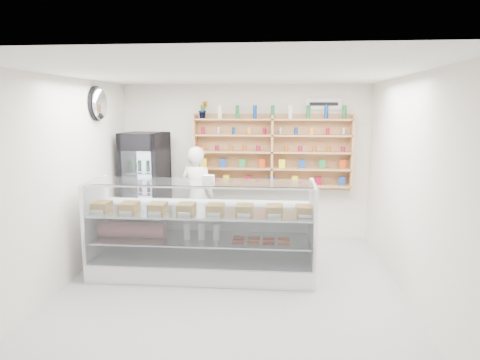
# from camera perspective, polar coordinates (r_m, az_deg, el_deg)

# --- Properties ---
(room) EXTENTS (5.00, 5.00, 5.00)m
(room) POSITION_cam_1_polar(r_m,az_deg,el_deg) (5.45, -1.34, -0.83)
(room) COLOR #A3A3A8
(room) RESTS_ON ground
(display_counter) EXTENTS (3.16, 0.94, 1.38)m
(display_counter) POSITION_cam_1_polar(r_m,az_deg,el_deg) (6.25, -4.99, -9.22)
(display_counter) COLOR white
(display_counter) RESTS_ON floor
(shop_worker) EXTENTS (0.72, 0.58, 1.73)m
(shop_worker) POSITION_cam_1_polar(r_m,az_deg,el_deg) (7.52, -5.73, -2.09)
(shop_worker) COLOR silver
(shop_worker) RESTS_ON floor
(drinks_cooler) EXTENTS (0.80, 0.78, 1.96)m
(drinks_cooler) POSITION_cam_1_polar(r_m,az_deg,el_deg) (7.80, -12.43, -0.97)
(drinks_cooler) COLOR black
(drinks_cooler) RESTS_ON floor
(wall_shelving) EXTENTS (2.84, 0.28, 1.33)m
(wall_shelving) POSITION_cam_1_polar(r_m,az_deg,el_deg) (7.70, 4.30, 3.70)
(wall_shelving) COLOR #B27E54
(wall_shelving) RESTS_ON back_wall
(potted_plant) EXTENTS (0.21, 0.20, 0.31)m
(potted_plant) POSITION_cam_1_polar(r_m,az_deg,el_deg) (7.78, -4.93, 9.33)
(potted_plant) COLOR #1E6626
(potted_plant) RESTS_ON wall_shelving
(security_mirror) EXTENTS (0.15, 0.50, 0.50)m
(security_mirror) POSITION_cam_1_polar(r_m,az_deg,el_deg) (7.09, -18.21, 9.66)
(security_mirror) COLOR silver
(security_mirror) RESTS_ON left_wall
(wall_sign) EXTENTS (0.62, 0.03, 0.20)m
(wall_sign) POSITION_cam_1_polar(r_m,az_deg,el_deg) (7.83, 11.09, 9.92)
(wall_sign) COLOR white
(wall_sign) RESTS_ON back_wall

